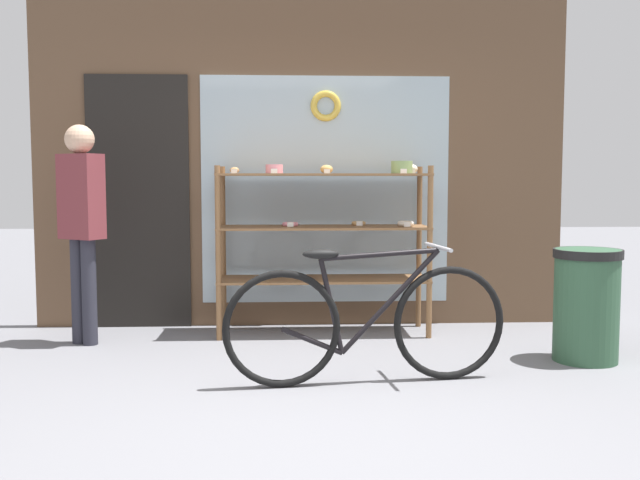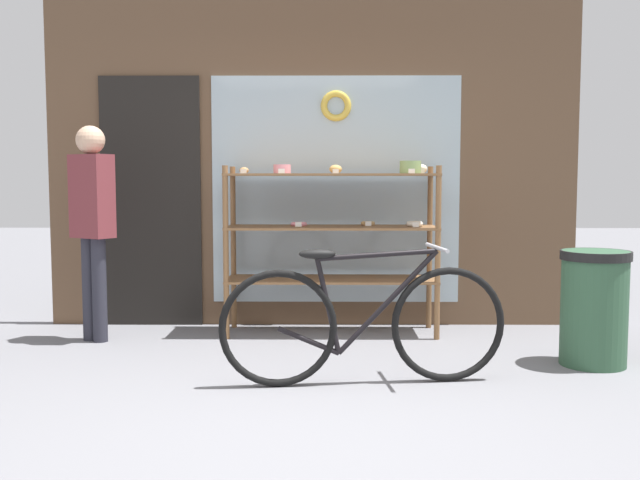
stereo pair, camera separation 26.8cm
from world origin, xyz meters
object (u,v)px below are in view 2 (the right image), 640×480
object	(u,v)px
bicycle	(363,323)
trash_bin	(594,304)
display_case	(336,226)
pedestrian	(92,215)

from	to	relation	value
bicycle	trash_bin	xyz separation A→B (m)	(1.56, 0.47, 0.04)
display_case	pedestrian	bearing A→B (deg)	-171.07
display_case	pedestrian	xyz separation A→B (m)	(-1.85, -0.29, 0.10)
display_case	bicycle	size ratio (longest dim) A/B	0.96
display_case	trash_bin	size ratio (longest dim) A/B	2.18
bicycle	pedestrian	bearing A→B (deg)	143.31
bicycle	trash_bin	distance (m)	1.63
display_case	bicycle	world-z (taller)	display_case
bicycle	pedestrian	world-z (taller)	pedestrian
display_case	trash_bin	bearing A→B (deg)	-29.71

